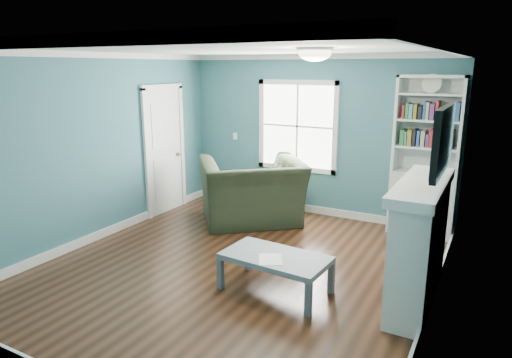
% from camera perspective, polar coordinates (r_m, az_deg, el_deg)
% --- Properties ---
extents(floor, '(5.00, 5.00, 0.00)m').
position_cam_1_polar(floor, '(5.73, -2.39, -11.00)').
color(floor, black).
rests_on(floor, ground).
extents(room_walls, '(5.00, 5.00, 5.00)m').
position_cam_1_polar(room_walls, '(5.26, -2.57, 4.82)').
color(room_walls, '#386B7E').
rests_on(room_walls, ground).
extents(trim, '(4.50, 5.00, 2.60)m').
position_cam_1_polar(trim, '(5.33, -2.53, 1.15)').
color(trim, white).
rests_on(trim, ground).
extents(window, '(1.40, 0.06, 1.50)m').
position_cam_1_polar(window, '(7.61, 5.20, 6.59)').
color(window, white).
rests_on(window, room_walls).
extents(bookshelf, '(0.90, 0.35, 2.31)m').
position_cam_1_polar(bookshelf, '(6.97, 20.28, 0.71)').
color(bookshelf, silver).
rests_on(bookshelf, ground).
extents(fireplace, '(0.44, 1.58, 1.30)m').
position_cam_1_polar(fireplace, '(5.02, 19.86, -7.70)').
color(fireplace, black).
rests_on(fireplace, ground).
extents(tv, '(0.06, 1.10, 0.65)m').
position_cam_1_polar(tv, '(4.73, 22.39, 4.51)').
color(tv, black).
rests_on(tv, fireplace).
extents(door, '(0.12, 0.98, 2.17)m').
position_cam_1_polar(door, '(7.75, -11.35, 3.69)').
color(door, silver).
rests_on(door, ground).
extents(ceiling_fixture, '(0.38, 0.38, 0.15)m').
position_cam_1_polar(ceiling_fixture, '(4.89, 7.36, 15.41)').
color(ceiling_fixture, white).
rests_on(ceiling_fixture, room_walls).
extents(light_switch, '(0.08, 0.01, 0.12)m').
position_cam_1_polar(light_switch, '(8.19, -2.61, 5.39)').
color(light_switch, white).
rests_on(light_switch, room_walls).
extents(recliner, '(1.82, 1.75, 1.34)m').
position_cam_1_polar(recliner, '(7.13, -0.52, -0.22)').
color(recliner, black).
rests_on(recliner, ground).
extents(coffee_table, '(1.19, 0.70, 0.42)m').
position_cam_1_polar(coffee_table, '(5.05, 2.45, -10.07)').
color(coffee_table, '#505661').
rests_on(coffee_table, ground).
extents(paper_sheet, '(0.36, 0.39, 0.00)m').
position_cam_1_polar(paper_sheet, '(4.92, 1.81, -10.00)').
color(paper_sheet, white).
rests_on(paper_sheet, coffee_table).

